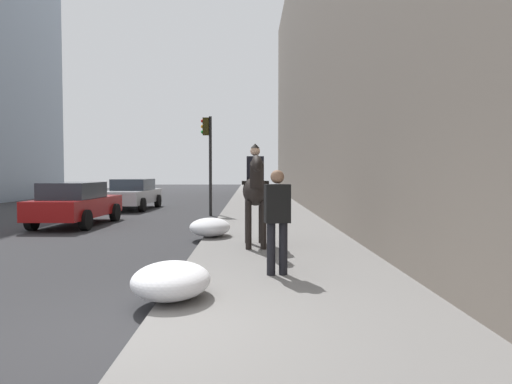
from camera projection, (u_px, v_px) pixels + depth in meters
The scene contains 8 objects.
sidewalk_slab at pixel (312, 331), 5.08m from camera, with size 120.00×3.74×0.12m, color slate.
mounted_horse_near at pixel (255, 189), 10.40m from camera, with size 2.15×0.61×2.30m.
pedestrian_greeting at pixel (277, 215), 7.54m from camera, with size 0.31×0.43×1.70m.
car_near_lane at pixel (76, 203), 15.48m from camera, with size 4.41×2.02×1.44m.
car_mid_lane at pixel (132, 194), 22.17m from camera, with size 4.64×2.17×1.44m.
traffic_light_near_curb at pixel (208, 150), 18.83m from camera, with size 0.20×0.44×4.01m.
snow_pile_near at pixel (171, 280), 6.20m from camera, with size 1.35×1.04×0.47m, color white.
snow_pile_far at pixel (210, 227), 12.13m from camera, with size 1.36×1.05×0.47m, color white.
Camera 1 is at (-5.00, -1.20, 1.79)m, focal length 32.87 mm.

